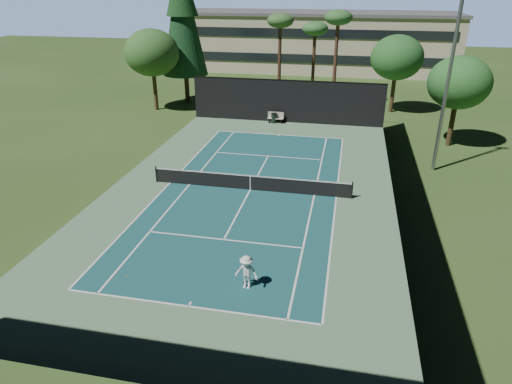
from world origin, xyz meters
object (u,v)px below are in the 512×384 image
tennis_net (250,182)px  tennis_ball_a (127,276)px  tennis_ball_b (255,168)px  tennis_ball_c (274,183)px  park_bench (276,117)px  player (246,272)px  trash_bin (274,118)px  tennis_ball_d (175,157)px

tennis_net → tennis_ball_a: (-3.43, -10.46, -0.52)m
tennis_net → tennis_ball_b: 3.80m
tennis_ball_c → park_bench: park_bench is taller
player → tennis_ball_c: (-0.77, 11.53, -0.77)m
player → trash_bin: size_ratio=1.70×
tennis_ball_a → trash_bin: size_ratio=0.07×
tennis_ball_a → tennis_ball_c: (4.72, 11.86, -0.00)m
tennis_ball_d → tennis_ball_c: bearing=-22.2°
player → tennis_ball_d: size_ratio=23.05×
tennis_ball_d → tennis_ball_a: bearing=-77.1°
tennis_ball_a → tennis_ball_b: (2.99, 14.20, -0.00)m
tennis_net → player: bearing=-78.5°
tennis_ball_c → tennis_ball_d: 8.86m
tennis_ball_b → tennis_ball_a: bearing=-101.9°
park_bench → tennis_ball_a: bearing=-95.4°
park_bench → tennis_ball_b: bearing=-87.5°
tennis_ball_b → tennis_ball_d: size_ratio=0.89×
park_bench → trash_bin: (-0.14, -0.10, -0.07)m
tennis_ball_b → trash_bin: (-0.66, 11.79, 0.45)m
tennis_net → park_bench: (-0.96, 15.63, -0.01)m
tennis_ball_a → park_bench: size_ratio=0.05×
tennis_ball_c → park_bench: (-2.25, 14.23, 0.51)m
tennis_ball_b → tennis_ball_d: tennis_ball_d is taller
tennis_ball_b → tennis_ball_d: bearing=171.1°
tennis_ball_b → park_bench: 11.91m
player → park_bench: size_ratio=1.07×
tennis_net → player: 10.34m
player → tennis_ball_d: (-8.98, 14.88, -0.77)m
tennis_ball_c → park_bench: 14.41m
tennis_ball_a → tennis_ball_b: size_ratio=1.13×
tennis_ball_b → tennis_ball_d: 6.55m
player → tennis_ball_b: size_ratio=25.95×
tennis_net → tennis_ball_c: (1.29, 1.40, -0.53)m
tennis_ball_a → trash_bin: (2.33, 25.99, 0.44)m
tennis_net → tennis_ball_a: tennis_net is taller
tennis_net → park_bench: tennis_net is taller
trash_bin → player: bearing=-83.0°
tennis_ball_c → trash_bin: (-2.39, 14.13, 0.45)m
tennis_ball_c → tennis_ball_a: bearing=-111.7°
trash_bin → tennis_ball_a: bearing=-95.1°
tennis_net → trash_bin: (-1.10, 15.53, -0.08)m
tennis_net → tennis_ball_d: size_ratio=184.89×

